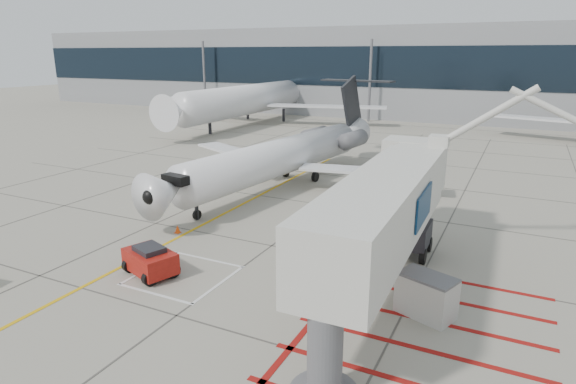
% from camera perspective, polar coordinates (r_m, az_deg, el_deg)
% --- Properties ---
extents(ground_plane, '(260.00, 260.00, 0.00)m').
position_cam_1_polar(ground_plane, '(22.94, -6.73, -9.78)').
color(ground_plane, '#9C9886').
rests_on(ground_plane, ground).
extents(regional_jet, '(27.15, 32.44, 7.77)m').
position_cam_1_polar(regional_jet, '(34.73, -3.03, 6.00)').
color(regional_jet, white).
rests_on(regional_jet, ground_plane).
extents(jet_bridge, '(9.00, 18.36, 7.27)m').
position_cam_1_polar(jet_bridge, '(19.24, 11.11, -3.44)').
color(jet_bridge, silver).
rests_on(jet_bridge, ground_plane).
extents(pushback_tug, '(2.95, 2.37, 1.49)m').
position_cam_1_polar(pushback_tug, '(23.45, -16.02, -7.72)').
color(pushback_tug, '#A51710').
rests_on(pushback_tug, ground_plane).
extents(baggage_cart, '(1.66, 1.06, 1.04)m').
position_cam_1_polar(baggage_cart, '(27.26, 6.52, -4.28)').
color(baggage_cart, '#555559').
rests_on(baggage_cart, ground_plane).
extents(ground_power_unit, '(2.45, 1.92, 1.70)m').
position_cam_1_polar(ground_power_unit, '(19.99, 16.06, -11.73)').
color(ground_power_unit, beige).
rests_on(ground_power_unit, ground_plane).
extents(cone_nose, '(0.34, 0.34, 0.47)m').
position_cam_1_polar(cone_nose, '(28.51, -12.96, -4.29)').
color(cone_nose, '#F34A0C').
rests_on(cone_nose, ground_plane).
extents(cone_side, '(0.32, 0.32, 0.44)m').
position_cam_1_polar(cone_side, '(25.00, 3.53, -6.88)').
color(cone_side, '#DE5C0B').
rests_on(cone_side, ground_plane).
extents(terminal_building, '(180.00, 28.00, 14.00)m').
position_cam_1_polar(terminal_building, '(87.27, 25.93, 12.61)').
color(terminal_building, gray).
rests_on(terminal_building, ground_plane).
extents(terminal_glass_band, '(180.00, 0.10, 6.00)m').
position_cam_1_polar(terminal_glass_band, '(73.20, 25.80, 13.03)').
color(terminal_glass_band, black).
rests_on(terminal_glass_band, ground_plane).
extents(bg_aircraft_b, '(37.83, 42.03, 12.61)m').
position_cam_1_polar(bg_aircraft_b, '(72.85, -3.57, 13.21)').
color(bg_aircraft_b, silver).
rests_on(bg_aircraft_b, ground_plane).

